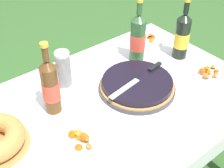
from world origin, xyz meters
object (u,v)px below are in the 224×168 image
at_px(snack_plate_right, 150,38).
at_px(snack_plate_far, 83,139).
at_px(juice_bottle_red, 182,36).
at_px(cider_bottle_green, 138,38).
at_px(serving_knife, 141,77).
at_px(cider_bottle_amber, 50,86).
at_px(snack_plate_left, 207,71).
at_px(cup_stack, 64,70).
at_px(berry_tart, 137,85).

height_order(snack_plate_right, snack_plate_far, same).
bearing_deg(juice_bottle_red, snack_plate_right, 89.71).
bearing_deg(cider_bottle_green, serving_knife, -127.60).
height_order(cider_bottle_green, snack_plate_far, cider_bottle_green).
bearing_deg(serving_knife, cider_bottle_amber, -24.61).
height_order(cider_bottle_amber, snack_plate_right, cider_bottle_amber).
bearing_deg(serving_knife, juice_bottle_red, -177.79).
xyz_separation_m(snack_plate_left, snack_plate_far, (-0.78, 0.02, 0.00)).
relative_size(cup_stack, juice_bottle_red, 0.59).
distance_m(snack_plate_right, snack_plate_far, 0.90).
bearing_deg(snack_plate_right, berry_tart, -141.43).
height_order(juice_bottle_red, snack_plate_far, juice_bottle_red).
height_order(snack_plate_left, snack_plate_far, same).
height_order(cup_stack, snack_plate_far, cup_stack).
height_order(berry_tart, cider_bottle_green, cider_bottle_green).
bearing_deg(cup_stack, snack_plate_right, 6.20).
height_order(berry_tart, snack_plate_left, same).
bearing_deg(juice_bottle_red, berry_tart, -169.55).
bearing_deg(cup_stack, serving_knife, -38.98).
bearing_deg(cup_stack, snack_plate_left, -29.98).
bearing_deg(cup_stack, berry_tart, -42.44).
bearing_deg(cider_bottle_green, juice_bottle_red, -31.57).
bearing_deg(cider_bottle_green, snack_plate_far, -151.42).
bearing_deg(snack_plate_right, snack_plate_left, -91.42).
xyz_separation_m(berry_tart, cup_stack, (-0.26, 0.24, 0.07)).
xyz_separation_m(cider_bottle_amber, snack_plate_far, (-0.00, -0.24, -0.12)).
relative_size(serving_knife, snack_plate_far, 1.95).
bearing_deg(cup_stack, juice_bottle_red, -14.50).
relative_size(cider_bottle_green, juice_bottle_red, 1.03).
bearing_deg(snack_plate_left, cider_bottle_amber, 161.60).
height_order(serving_knife, cup_stack, cup_stack).
distance_m(cider_bottle_amber, snack_plate_right, 0.82).
bearing_deg(snack_plate_right, cider_bottle_amber, -166.81).
height_order(snack_plate_left, snack_plate_right, same).
bearing_deg(juice_bottle_red, cup_stack, 165.50).
bearing_deg(cider_bottle_green, snack_plate_left, -58.88).
bearing_deg(cider_bottle_amber, berry_tart, -17.90).
height_order(cup_stack, cider_bottle_amber, cider_bottle_amber).
bearing_deg(cider_bottle_amber, cup_stack, 40.61).
height_order(berry_tart, snack_plate_right, same).
bearing_deg(cider_bottle_green, berry_tart, -131.92).
relative_size(serving_knife, cup_stack, 1.85).
bearing_deg(snack_plate_left, berry_tart, 161.08).
bearing_deg(cider_bottle_amber, serving_knife, -16.21).
bearing_deg(snack_plate_left, juice_bottle_red, 87.23).
distance_m(cup_stack, snack_plate_far, 0.39).
bearing_deg(snack_plate_far, snack_plate_left, -1.20).
xyz_separation_m(serving_knife, cider_bottle_green, (0.15, 0.20, 0.07)).
bearing_deg(cider_bottle_green, snack_plate_right, 27.81).
height_order(cider_bottle_amber, juice_bottle_red, cider_bottle_amber).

